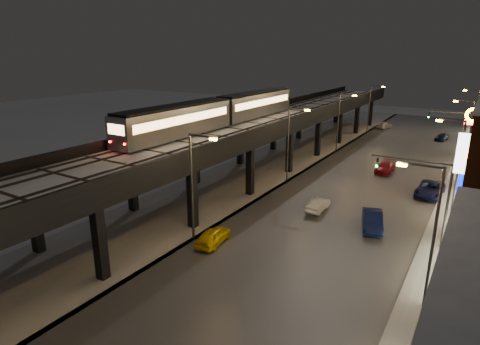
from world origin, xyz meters
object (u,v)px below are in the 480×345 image
Objects in this scene: car_onc_silver at (372,221)px; car_onc_white at (385,168)px; car_onc_red at (442,137)px; car_far_white at (384,125)px; car_taxi at (213,237)px; sign_citgo at (475,180)px; subway_train at (222,111)px; car_onc_dark at (430,190)px; car_near_white at (318,205)px.

car_onc_silver is 1.01× the size of car_onc_white.
car_onc_silver is 18.61m from car_onc_white.
car_onc_red is at bearing 80.88° from car_onc_white.
car_far_white is at bearing 102.79° from car_onc_white.
car_taxi is at bearing -87.86° from car_onc_red.
sign_citgo is at bearing 176.07° from car_taxi.
car_onc_silver is (10.26, -50.30, 0.06)m from car_far_white.
car_onc_silver is 43.61m from car_onc_red.
subway_train is 6.99× the size of car_onc_silver.
sign_citgo reaches higher than car_onc_red.
car_onc_red is at bearing -108.86° from car_taxi.
subway_train is 43.81m from car_onc_red.
car_onc_silver is at bearing -102.71° from car_onc_dark.
car_onc_white is at bearing 110.39° from sign_citgo.
subway_train is 22.33m from car_onc_white.
subway_train is 8.28× the size of car_taxi.
car_onc_red is (4.03, 25.23, -0.04)m from car_onc_white.
car_onc_red is (11.30, -6.70, -0.08)m from car_far_white.
car_onc_dark is at bearing 100.93° from sign_citgo.
subway_train is 7.87× the size of car_far_white.
car_onc_white reaches higher than car_near_white.
car_onc_dark reaches higher than car_far_white.
car_onc_dark is (3.15, 11.74, -0.01)m from car_onc_silver.
car_onc_silver is at bearing -80.80° from car_onc_white.
car_far_white is 0.76× the size of car_onc_dark.
car_taxi is at bearing 67.00° from car_near_white.
car_onc_dark reaches higher than car_onc_red.
car_near_white is 1.02× the size of car_onc_red.
car_near_white is at bearing 149.10° from car_onc_silver.
car_onc_dark is at bearing 14.29° from subway_train.
car_onc_dark is (8.74, 10.28, 0.14)m from car_near_white.
subway_train is 7.08× the size of car_onc_white.
car_onc_silver is 12.15m from car_onc_dark.
car_near_white is at bearing -119.40° from car_taxi.
car_onc_red is (11.26, 53.33, -0.04)m from car_taxi.
subway_train reaches higher than car_onc_red.
car_far_white is at bearing 111.47° from car_onc_dark.
sign_citgo is (17.33, 0.91, 7.52)m from car_taxi.
car_far_white is 0.89× the size of car_onc_silver.
car_onc_silver reaches higher than car_onc_red.
car_near_white is at bearing -17.18° from subway_train.
car_far_white is 32.75m from car_onc_white.
car_taxi is 1.07× the size of car_onc_red.
car_taxi is 14.11m from car_onc_silver.
car_onc_white reaches higher than car_onc_red.
car_onc_white is 29.96m from sign_citgo.
car_onc_red is (-2.10, 31.86, -0.13)m from car_onc_dark.
car_taxi is 60.03m from car_far_white.
car_onc_dark is at bearing -130.88° from car_near_white.
car_onc_white is (7.27, -31.93, -0.04)m from car_far_white.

